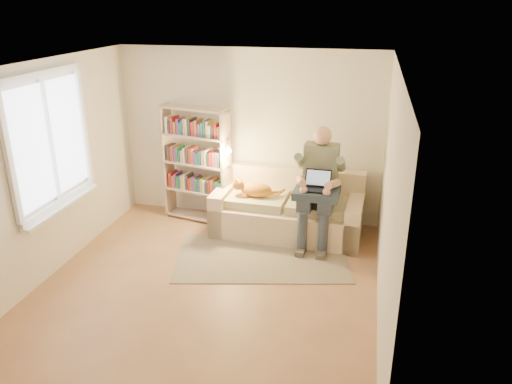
% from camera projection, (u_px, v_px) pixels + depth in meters
% --- Properties ---
extents(floor, '(4.50, 4.50, 0.00)m').
position_uv_depth(floor, '(206.00, 288.00, 5.98)').
color(floor, '#9C6C47').
rests_on(floor, ground).
extents(ceiling, '(4.00, 4.50, 0.02)m').
position_uv_depth(ceiling, '(197.00, 67.00, 5.04)').
color(ceiling, white).
rests_on(ceiling, wall_back).
extents(wall_left, '(0.02, 4.50, 2.60)m').
position_uv_depth(wall_left, '(42.00, 174.00, 5.92)').
color(wall_left, silver).
rests_on(wall_left, floor).
extents(wall_right, '(0.02, 4.50, 2.60)m').
position_uv_depth(wall_right, '(388.00, 203.00, 5.09)').
color(wall_right, silver).
rests_on(wall_right, floor).
extents(wall_back, '(4.00, 0.02, 2.60)m').
position_uv_depth(wall_back, '(250.00, 136.00, 7.55)').
color(wall_back, silver).
rests_on(wall_back, floor).
extents(wall_front, '(4.00, 0.02, 2.60)m').
position_uv_depth(wall_front, '(98.00, 299.00, 3.46)').
color(wall_front, silver).
rests_on(wall_front, floor).
extents(window, '(0.12, 1.52, 1.69)m').
position_uv_depth(window, '(55.00, 163.00, 6.07)').
color(window, white).
rests_on(window, wall_left).
extents(sofa, '(2.17, 1.04, 0.91)m').
position_uv_depth(sofa, '(288.00, 212.00, 7.30)').
color(sofa, beige).
rests_on(sofa, floor).
extents(person, '(0.50, 0.77, 1.64)m').
position_uv_depth(person, '(319.00, 181.00, 6.83)').
color(person, gray).
rests_on(person, sofa).
extents(cat, '(0.70, 0.26, 0.25)m').
position_uv_depth(cat, '(252.00, 189.00, 7.17)').
color(cat, '#F89F30').
rests_on(cat, sofa).
extents(blanket, '(0.62, 0.52, 0.11)m').
position_uv_depth(blanket, '(322.00, 194.00, 6.70)').
color(blanket, '#273644').
rests_on(blanket, person).
extents(laptop, '(0.36, 0.34, 0.28)m').
position_uv_depth(laptop, '(323.00, 185.00, 6.67)').
color(laptop, black).
rests_on(laptop, blanket).
extents(bookshelf, '(1.17, 0.56, 1.79)m').
position_uv_depth(bookshelf, '(196.00, 159.00, 7.50)').
color(bookshelf, '#BEA68F').
rests_on(bookshelf, floor).
extents(rug, '(2.51, 1.80, 0.01)m').
position_uv_depth(rug, '(262.00, 257.00, 6.68)').
color(rug, gray).
rests_on(rug, floor).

